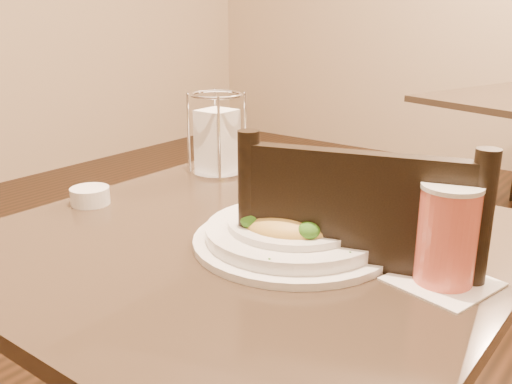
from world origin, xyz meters
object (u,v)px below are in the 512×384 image
Objects in this scene: napkin_caddy at (217,139)px; side_plate at (341,213)px; dining_chair_near at (360,344)px; drink_glass at (447,235)px; pasta_bowl at (294,227)px; bread_basket at (313,180)px; butter_ramekin at (90,196)px; main_table at (250,345)px.

side_plate is (0.40, -0.08, -0.08)m from napkin_caddy.
dining_chair_near is 0.36m from drink_glass.
pasta_bowl is 2.00× the size of bread_basket.
side_plate is 0.53m from butter_ramekin.
napkin_caddy is 0.41m from side_plate.
pasta_bowl is at bearing -63.51° from bread_basket.
napkin_caddy is at bearing 168.67° from side_plate.
dining_chair_near is at bearing -38.51° from bread_basket.
main_table is at bearing 9.28° from butter_ramekin.
pasta_bowl is 1.91× the size of napkin_caddy.
drink_glass is 0.50m from bread_basket.
side_plate is (0.14, -0.11, -0.01)m from bread_basket.
bread_basket reaches higher than main_table.
napkin_caddy reaches higher than bread_basket.
dining_chair_near is 2.40× the size of pasta_bowl.
main_table is 0.97× the size of dining_chair_near.
bread_basket is 0.49m from butter_ramekin.
main_table is at bearing 20.07° from dining_chair_near.
dining_chair_near reaches higher than napkin_caddy.
butter_ramekin is (-0.46, -0.08, -0.01)m from pasta_bowl.
butter_ramekin is (-0.06, -0.34, -0.07)m from napkin_caddy.
pasta_bowl is 2.64× the size of side_plate.
pasta_bowl reaches higher than side_plate.
bread_basket is 0.95× the size of napkin_caddy.
napkin_caddy is (-0.32, 0.28, 0.31)m from main_table.
napkin_caddy reaches higher than pasta_bowl.
pasta_bowl is at bearing 12.82° from main_table.
side_plate is at bearing -54.28° from dining_chair_near.
side_plate is at bearing -39.57° from bread_basket.
pasta_bowl reaches higher than bread_basket.
dining_chair_near is 5.65× the size of drink_glass.
butter_ramekin is at bearing -129.91° from bread_basket.
butter_ramekin is (-0.38, -0.06, 0.25)m from main_table.
bread_basket is (-0.15, 0.30, -0.01)m from pasta_bowl.
dining_chair_near is at bearing 37.47° from main_table.
side_plate is (-0.01, 0.18, -0.03)m from pasta_bowl.
bread_basket is 0.27m from napkin_caddy.
drink_glass is 0.32m from side_plate.
side_plate is at bearing 148.15° from drink_glass.
pasta_bowl is 0.48m from napkin_caddy.
main_table is 0.46m from butter_ramekin.
napkin_caddy reaches higher than drink_glass.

